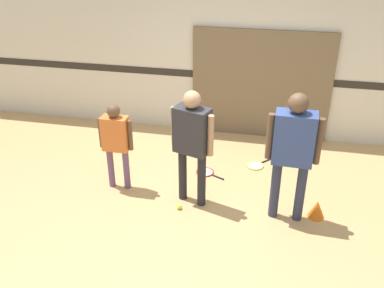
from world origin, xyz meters
TOP-DOWN VIEW (x-y plane):
  - ground_plane at (0.00, 0.00)m, footprint 16.00×16.00m
  - wall_back at (0.00, 2.29)m, footprint 16.00×0.07m
  - wall_panel at (0.46, 2.23)m, footprint 2.28×0.05m
  - person_instructor at (-0.23, 0.06)m, footprint 0.57×0.36m
  - person_student_left at (-1.30, 0.19)m, footprint 0.47×0.19m
  - person_student_right at (0.99, -0.03)m, footprint 0.63×0.27m
  - racket_spare_on_floor at (-0.18, 0.80)m, footprint 0.49×0.36m
  - racket_second_spare at (0.53, 1.17)m, footprint 0.45×0.48m
  - tennis_ball_near_instructor at (-0.36, -0.15)m, footprint 0.07×0.07m
  - tennis_ball_by_spare_racket at (-0.21, 0.80)m, footprint 0.07×0.07m
  - training_cone at (1.37, 0.05)m, footprint 0.21×0.21m

SIDE VIEW (x-z plane):
  - ground_plane at x=0.00m, z-range 0.00..0.00m
  - racket_spare_on_floor at x=-0.18m, z-range -0.01..0.03m
  - racket_second_spare at x=0.53m, z-range -0.01..0.03m
  - tennis_ball_near_instructor at x=-0.36m, z-range 0.00..0.07m
  - tennis_ball_by_spare_racket at x=-0.21m, z-range 0.00..0.07m
  - training_cone at x=1.37m, z-range 0.00..0.24m
  - person_student_left at x=-1.30m, z-range 0.15..1.39m
  - wall_panel at x=0.46m, z-range 0.00..1.83m
  - person_instructor at x=-0.23m, z-range 0.18..1.75m
  - person_student_right at x=0.99m, z-range 0.20..1.86m
  - wall_back at x=0.00m, z-range 0.00..3.20m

